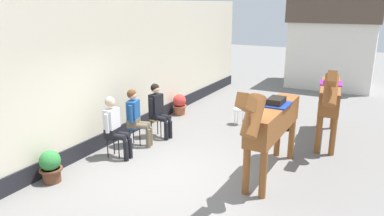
# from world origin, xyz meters

# --- Properties ---
(ground_plane) EXTENTS (40.00, 40.00, 0.00)m
(ground_plane) POSITION_xyz_m (0.00, 3.00, 0.00)
(ground_plane) COLOR slate
(pub_facade_wall) EXTENTS (0.34, 14.00, 3.40)m
(pub_facade_wall) POSITION_xyz_m (-2.55, 1.50, 1.54)
(pub_facade_wall) COLOR beige
(pub_facade_wall) RESTS_ON ground_plane
(distant_cottage) EXTENTS (3.40, 2.60, 3.50)m
(distant_cottage) POSITION_xyz_m (1.40, 10.05, 1.80)
(distant_cottage) COLOR silver
(distant_cottage) RESTS_ON ground_plane
(seated_visitor_near) EXTENTS (0.61, 0.49, 1.39)m
(seated_visitor_near) POSITION_xyz_m (-1.75, 0.11, 0.78)
(seated_visitor_near) COLOR black
(seated_visitor_near) RESTS_ON ground_plane
(seated_visitor_middle) EXTENTS (0.61, 0.48, 1.39)m
(seated_visitor_middle) POSITION_xyz_m (-1.75, 0.90, 0.78)
(seated_visitor_middle) COLOR #194C99
(seated_visitor_middle) RESTS_ON ground_plane
(seated_visitor_far) EXTENTS (0.61, 0.49, 1.39)m
(seated_visitor_far) POSITION_xyz_m (-1.62, 1.66, 0.78)
(seated_visitor_far) COLOR gold
(seated_visitor_far) RESTS_ON ground_plane
(saddled_horse_near) EXTENTS (0.51, 3.00, 2.06)m
(saddled_horse_near) POSITION_xyz_m (1.53, 0.79, 1.16)
(saddled_horse_near) COLOR brown
(saddled_horse_near) RESTS_ON ground_plane
(saddled_horse_far) EXTENTS (0.69, 2.99, 2.06)m
(saddled_horse_far) POSITION_xyz_m (2.24, 3.32, 1.16)
(saddled_horse_far) COLOR brown
(saddled_horse_far) RESTS_ON ground_plane
(flower_planter_nearest) EXTENTS (0.43, 0.43, 0.64)m
(flower_planter_nearest) POSITION_xyz_m (-2.09, -1.38, 0.33)
(flower_planter_nearest) COLOR brown
(flower_planter_nearest) RESTS_ON ground_plane
(flower_planter_farthest) EXTENTS (0.43, 0.43, 0.64)m
(flower_planter_farthest) POSITION_xyz_m (-2.10, 3.60, 0.33)
(flower_planter_farthest) COLOR #A85638
(flower_planter_farthest) RESTS_ON ground_plane
(spare_stool_white) EXTENTS (0.32, 0.32, 0.46)m
(spare_stool_white) POSITION_xyz_m (-0.15, 3.55, 0.40)
(spare_stool_white) COLOR white
(spare_stool_white) RESTS_ON ground_plane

